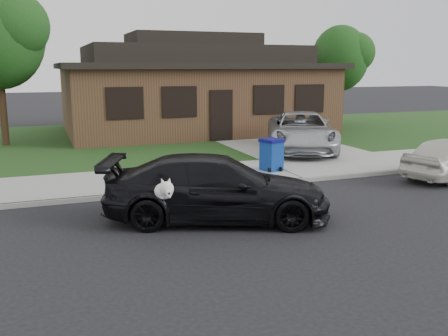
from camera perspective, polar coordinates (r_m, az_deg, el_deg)
name	(u,v)px	position (r m, az deg, el deg)	size (l,w,h in m)	color
ground	(222,235)	(9.81, -0.28, -7.72)	(120.00, 120.00, 0.00)	black
sidewalk	(162,179)	(14.42, -7.12, -1.28)	(60.00, 3.00, 0.12)	gray
curb	(175,191)	(13.00, -5.59, -2.66)	(60.00, 0.12, 0.12)	gray
lawn	(119,141)	(22.16, -11.92, 3.06)	(60.00, 13.00, 0.13)	#193814
driveway	(274,143)	(21.07, 5.72, 2.84)	(4.50, 13.00, 0.14)	gray
sedan	(217,188)	(10.60, -0.85, -2.33)	(5.15, 3.50, 1.39)	black
minivan	(301,131)	(18.90, 8.81, 4.17)	(2.38, 5.17, 1.44)	#B0B3B7
recycling_bin	(272,154)	(15.24, 5.46, 1.56)	(0.74, 0.74, 0.97)	navy
house	(193,89)	(24.78, -3.55, 8.97)	(12.60, 8.60, 4.65)	#422B1C
tree_0	(1,33)	(21.64, -24.14, 13.85)	(3.78, 3.60, 6.34)	#332114
tree_1	(343,57)	(27.72, 13.49, 12.21)	(3.15, 3.00, 5.25)	#332114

